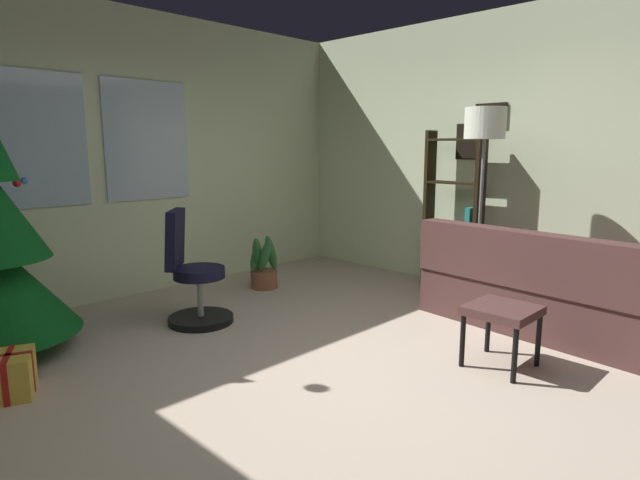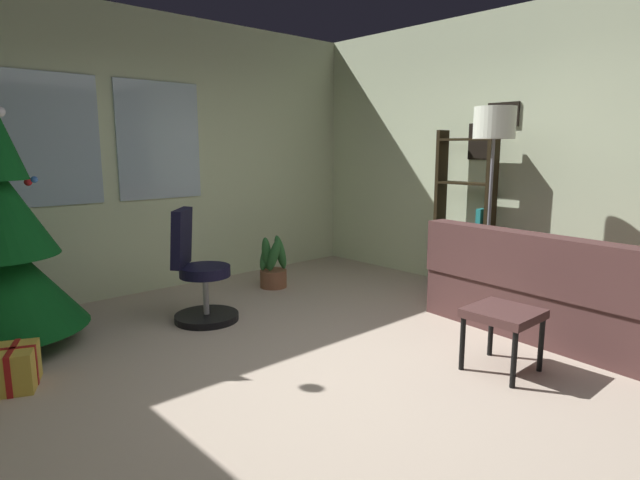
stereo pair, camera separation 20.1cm
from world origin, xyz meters
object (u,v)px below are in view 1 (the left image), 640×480
Objects in this scene: gift_box_gold at (10,375)px; office_chair at (193,280)px; floor_lamp at (484,138)px; potted_plant at (263,268)px; bookshelf at (452,222)px; gift_box_red at (26,322)px; couch at (570,295)px; footstool at (502,315)px.

gift_box_gold is 0.41× the size of office_chair.
potted_plant is at bearing 116.22° from floor_lamp.
floor_lamp is (-0.46, -0.55, 0.87)m from bookshelf.
bookshelf is at bearing -20.90° from office_chair.
potted_plant is at bearing -8.31° from gift_box_red.
office_chair is at bearing -158.71° from potted_plant.
couch is at bearing -70.77° from potted_plant.
office_chair is 1.24m from potted_plant.
bookshelf is (3.70, -1.76, 0.64)m from gift_box_red.
couch is 1.16× the size of floor_lamp.
couch reaches higher than gift_box_red.
floor_lamp is (3.66, -1.17, 1.47)m from gift_box_gold.
potted_plant is (-0.98, 1.99, -1.37)m from floor_lamp.
office_chair reaches higher than gift_box_gold.
gift_box_gold is 2.80m from potted_plant.
gift_box_gold is 0.22× the size of floor_lamp.
office_chair is at bearing -34.93° from gift_box_red.
office_chair is at bearing 159.10° from bookshelf.
potted_plant reaches higher than footstool.
couch is 1.53m from bookshelf.
gift_box_gold is 4.21m from bookshelf.
couch is 3.20m from office_chair.
gift_box_red is 0.39× the size of office_chair.
office_chair is 2.79m from bookshelf.
couch is at bearing -28.81° from gift_box_gold.
gift_box_gold is 1.60m from office_chair.
footstool is 3.76m from gift_box_red.
couch is 3.61× the size of potted_plant.
office_chair is at bearing 13.50° from gift_box_gold.
office_chair is 1.67× the size of potted_plant.
gift_box_red is 0.97× the size of gift_box_gold.
potted_plant is (2.25, -0.33, 0.14)m from gift_box_red.
potted_plant is at bearing 16.91° from gift_box_gold.
bookshelf reaches higher than footstool.
potted_plant is (-0.99, 2.83, -0.06)m from couch.
gift_box_red is 0.21× the size of floor_lamp.
footstool is at bearing -145.14° from floor_lamp.
floor_lamp is 2.61m from potted_plant.
office_chair is 0.59× the size of bookshelf.
floor_lamp reaches higher than potted_plant.
floor_lamp is at bearing -35.97° from office_chair.
couch reaches higher than potted_plant.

